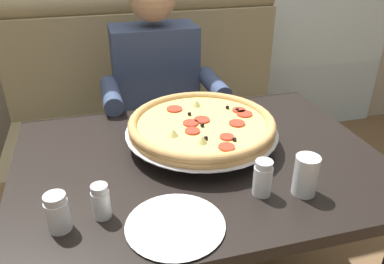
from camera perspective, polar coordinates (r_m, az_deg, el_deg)
The scene contains 10 objects.
booth_bench at distance 2.22m, azimuth -5.49°, elevation 0.42°, with size 1.55×0.78×1.13m.
dining_table at distance 1.33m, azimuth 1.10°, elevation -7.27°, with size 1.20×0.87×0.75m.
diner_main at distance 1.85m, azimuth -4.77°, elevation 5.26°, with size 0.54×0.64×1.27m.
pizza at distance 1.32m, azimuth 1.45°, elevation 1.03°, with size 0.52×0.52×0.11m.
shaker_oregano at distance 1.03m, azimuth -19.17°, elevation -11.47°, with size 0.06×0.06×0.10m.
shaker_pepper_flakes at distance 1.04m, azimuth -13.24°, elevation -10.21°, with size 0.05×0.05×0.10m.
shaker_parmesan at distance 1.11m, azimuth 10.37°, elevation -7.00°, with size 0.05×0.05×0.11m.
plate_near_left at distance 1.01m, azimuth -2.49°, elevation -13.30°, with size 0.26×0.26×0.02m.
drinking_glass at distance 1.14m, azimuth 16.39°, elevation -6.41°, with size 0.07×0.07×0.12m.
patio_chair at distance 3.78m, azimuth 8.44°, elevation 14.05°, with size 0.40×0.40×0.86m.
Camera 1 is at (-0.31, -1.04, 1.42)m, focal length 36.15 mm.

